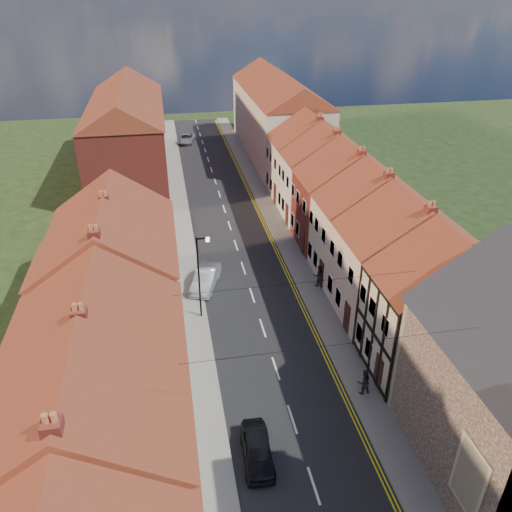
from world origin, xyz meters
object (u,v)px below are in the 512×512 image
Objects in this scene: car_mid at (206,278)px; pedestrian_right at (364,382)px; car_distant at (187,138)px; car_near at (257,450)px; lamppost at (200,273)px; pedestrian_right_b at (319,276)px.

pedestrian_right is at bearing -40.31° from car_mid.
car_mid is 38.35m from car_distant.
car_mid reaches higher than car_near.
car_mid is 0.99× the size of car_distant.
pedestrian_right reaches higher than car_near.
lamppost reaches higher than car_near.
lamppost is 3.83× the size of pedestrian_right.
pedestrian_right_b is (7.38, 14.30, 0.38)m from car_near.
lamppost reaches higher than pedestrian_right.
pedestrian_right is at bearing 92.07° from pedestrian_right_b.
car_mid is 14.81m from pedestrian_right.
car_distant is (0.08, 54.24, -0.01)m from car_near.
car_distant is (1.00, 38.34, -0.10)m from car_mid.
pedestrian_right_b is at bearing 65.53° from car_near.
car_mid is 8.46m from pedestrian_right_b.
car_distant is 40.61m from pedestrian_right_b.
car_near is (1.53, -12.06, -2.93)m from lamppost.
pedestrian_right is (8.11, -8.93, -2.63)m from lamppost.
pedestrian_right_b is (8.91, 2.24, -2.55)m from lamppost.
pedestrian_right is (6.58, 3.13, 0.30)m from car_near.
car_mid is at bearing 96.14° from car_near.
lamppost is 42.31m from car_distant.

